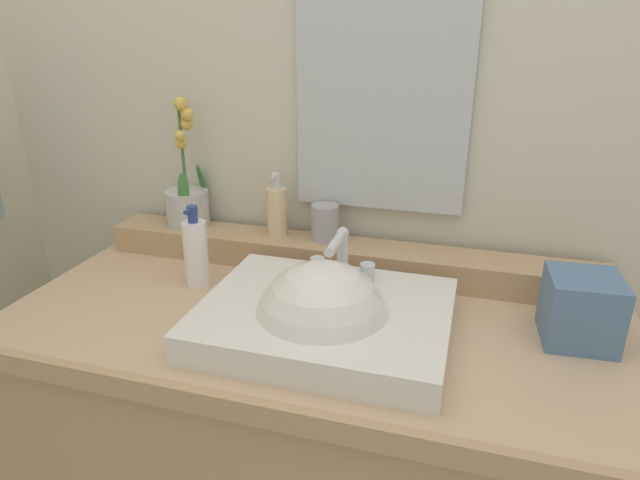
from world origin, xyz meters
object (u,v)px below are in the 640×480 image
(potted_plant, at_px, (187,197))
(tumbler_cup, at_px, (325,223))
(tissue_box, at_px, (581,309))
(soap_dispenser, at_px, (277,210))
(sink_basin, at_px, (323,324))
(lotion_bottle, at_px, (196,252))

(potted_plant, relative_size, tumbler_cup, 3.70)
(tumbler_cup, xyz_separation_m, tissue_box, (0.56, -0.20, -0.05))
(potted_plant, xyz_separation_m, tissue_box, (0.94, -0.20, -0.08))
(soap_dispenser, distance_m, tissue_box, 0.71)
(soap_dispenser, xyz_separation_m, tumbler_cup, (0.12, 0.00, -0.02))
(tissue_box, bearing_deg, potted_plant, 167.85)
(sink_basin, bearing_deg, tumbler_cup, 105.54)
(sink_basin, distance_m, lotion_bottle, 0.37)
(lotion_bottle, xyz_separation_m, tissue_box, (0.81, -0.01, -0.01))
(sink_basin, distance_m, tumbler_cup, 0.34)
(potted_plant, height_order, tumbler_cup, potted_plant)
(sink_basin, xyz_separation_m, tissue_box, (0.47, 0.12, 0.04))
(tumbler_cup, distance_m, tissue_box, 0.59)
(soap_dispenser, relative_size, tumbler_cup, 1.78)
(lotion_bottle, bearing_deg, sink_basin, -21.07)
(soap_dispenser, height_order, tissue_box, soap_dispenser)
(soap_dispenser, xyz_separation_m, lotion_bottle, (-0.13, -0.18, -0.05))
(soap_dispenser, relative_size, lotion_bottle, 0.83)
(sink_basin, xyz_separation_m, potted_plant, (-0.47, 0.32, 0.12))
(sink_basin, xyz_separation_m, lotion_bottle, (-0.34, 0.13, 0.06))
(potted_plant, height_order, lotion_bottle, potted_plant)
(sink_basin, distance_m, potted_plant, 0.58)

